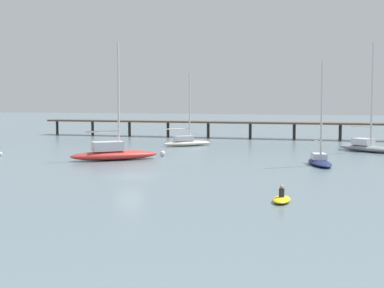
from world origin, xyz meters
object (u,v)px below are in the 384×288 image
object	(u,v)px
sailboat_navy	(320,159)
mooring_buoy_far	(0,154)
sailboat_gray	(367,146)
sailboat_cream	(187,141)
pier	(337,119)
sailboat_red	(114,152)
mooring_buoy_inner	(162,153)
dinghy_yellow	(282,199)

from	to	relation	value
sailboat_navy	mooring_buoy_far	world-z (taller)	sailboat_navy
sailboat_gray	sailboat_cream	distance (m)	24.74
pier	sailboat_red	distance (m)	43.98
sailboat_red	mooring_buoy_inner	bearing A→B (deg)	57.05
sailboat_cream	mooring_buoy_far	xyz separation A→B (m)	(-16.29, -20.26, -0.44)
pier	sailboat_cream	size ratio (longest dim) A/B	7.39
pier	sailboat_cream	bearing A→B (deg)	-136.94
pier	sailboat_red	world-z (taller)	sailboat_red
dinghy_yellow	mooring_buoy_inner	size ratio (longest dim) A/B	4.06
mooring_buoy_inner	sailboat_navy	bearing A→B (deg)	-9.45
sailboat_red	sailboat_navy	xyz separation A→B (m)	(22.02, 2.50, -0.23)
sailboat_cream	mooring_buoy_inner	distance (m)	14.37
sailboat_red	mooring_buoy_inner	world-z (taller)	sailboat_red
pier	sailboat_cream	distance (m)	27.18
sailboat_cream	mooring_buoy_far	distance (m)	26.00
sailboat_navy	dinghy_yellow	bearing A→B (deg)	-91.32
pier	mooring_buoy_far	world-z (taller)	pier
dinghy_yellow	mooring_buoy_inner	world-z (taller)	dinghy_yellow
mooring_buoy_inner	sailboat_cream	bearing A→B (deg)	97.47
sailboat_navy	mooring_buoy_far	distance (m)	36.69
sailboat_red	dinghy_yellow	xyz separation A→B (m)	(21.52, -18.93, -0.63)
dinghy_yellow	mooring_buoy_far	size ratio (longest dim) A/B	5.18
pier	mooring_buoy_inner	size ratio (longest dim) A/B	119.13
mooring_buoy_far	mooring_buoy_inner	xyz separation A→B (m)	(18.16, 6.01, 0.07)
pier	sailboat_cream	world-z (taller)	sailboat_cream
sailboat_navy	mooring_buoy_inner	size ratio (longest dim) A/B	16.25
sailboat_cream	sailboat_red	size ratio (longest dim) A/B	0.81
sailboat_gray	dinghy_yellow	size ratio (longest dim) A/B	5.29
sailboat_cream	sailboat_navy	bearing A→B (deg)	-40.49
mooring_buoy_far	mooring_buoy_inner	distance (m)	19.13
sailboat_navy	mooring_buoy_inner	bearing A→B (deg)	170.55
sailboat_red	dinghy_yellow	size ratio (longest dim) A/B	4.93
sailboat_navy	dinghy_yellow	xyz separation A→B (m)	(-0.49, -21.44, -0.40)
sailboat_red	dinghy_yellow	bearing A→B (deg)	-41.34
dinghy_yellow	mooring_buoy_far	distance (m)	40.54
sailboat_navy	mooring_buoy_far	xyz separation A→B (m)	(-36.57, -2.95, -0.37)
mooring_buoy_far	dinghy_yellow	bearing A→B (deg)	-27.13
pier	sailboat_navy	world-z (taller)	sailboat_navy
pier	dinghy_yellow	world-z (taller)	pier
sailboat_red	mooring_buoy_inner	xyz separation A→B (m)	(3.61, 5.57, -0.52)
sailboat_cream	dinghy_yellow	size ratio (longest dim) A/B	3.97
sailboat_cream	dinghy_yellow	xyz separation A→B (m)	(19.78, -38.75, -0.48)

